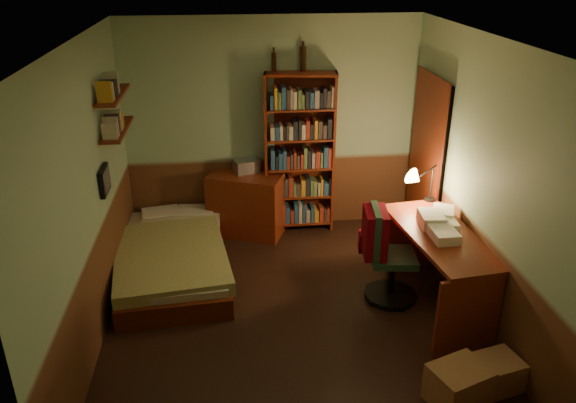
{
  "coord_description": "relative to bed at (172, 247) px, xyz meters",
  "views": [
    {
      "loc": [
        -0.53,
        -4.51,
        3.26
      ],
      "look_at": [
        0.0,
        0.25,
        1.1
      ],
      "focal_mm": 35.0,
      "sensor_mm": 36.0,
      "label": 1
    }
  ],
  "objects": [
    {
      "name": "floor",
      "position": [
        1.19,
        -0.95,
        -0.31
      ],
      "size": [
        3.5,
        4.0,
        0.02
      ],
      "primitive_type": "cube",
      "color": "black",
      "rests_on": "ground"
    },
    {
      "name": "ceiling",
      "position": [
        1.19,
        -0.95,
        2.31
      ],
      "size": [
        3.5,
        4.0,
        0.02
      ],
      "primitive_type": "cube",
      "color": "silver",
      "rests_on": "wall_back"
    },
    {
      "name": "wall_back",
      "position": [
        1.19,
        1.06,
        1.0
      ],
      "size": [
        3.5,
        0.02,
        2.6
      ],
      "primitive_type": "cube",
      "color": "#8AAB84",
      "rests_on": "ground"
    },
    {
      "name": "wall_left",
      "position": [
        -0.57,
        -0.95,
        1.0
      ],
      "size": [
        0.02,
        4.0,
        2.6
      ],
      "primitive_type": "cube",
      "color": "#8AAB84",
      "rests_on": "ground"
    },
    {
      "name": "wall_right",
      "position": [
        2.95,
        -0.95,
        1.0
      ],
      "size": [
        0.02,
        4.0,
        2.6
      ],
      "primitive_type": "cube",
      "color": "#8AAB84",
      "rests_on": "ground"
    },
    {
      "name": "wall_front",
      "position": [
        1.19,
        -2.96,
        1.0
      ],
      "size": [
        3.5,
        0.02,
        2.6
      ],
      "primitive_type": "cube",
      "color": "#8AAB84",
      "rests_on": "ground"
    },
    {
      "name": "doorway",
      "position": [
        2.91,
        0.35,
        0.7
      ],
      "size": [
        0.06,
        0.9,
        2.0
      ],
      "primitive_type": "cube",
      "color": "black",
      "rests_on": "ground"
    },
    {
      "name": "door_trim",
      "position": [
        2.88,
        0.35,
        0.7
      ],
      "size": [
        0.02,
        0.98,
        2.08
      ],
      "primitive_type": "cube",
      "color": "#48180A",
      "rests_on": "ground"
    },
    {
      "name": "bed",
      "position": [
        0.0,
        0.0,
        0.0
      ],
      "size": [
        1.25,
        2.12,
        0.6
      ],
      "primitive_type": "cube",
      "rotation": [
        0.0,
        0.0,
        0.08
      ],
      "color": "olive",
      "rests_on": "ground"
    },
    {
      "name": "dresser",
      "position": [
        0.84,
        0.81,
        0.09
      ],
      "size": [
        0.98,
        0.73,
        0.78
      ],
      "primitive_type": "cube",
      "rotation": [
        0.0,
        0.0,
        -0.38
      ],
      "color": "#62210F",
      "rests_on": "ground"
    },
    {
      "name": "mini_stereo",
      "position": [
        0.86,
        0.94,
        0.56
      ],
      "size": [
        0.34,
        0.29,
        0.15
      ],
      "primitive_type": "cube",
      "rotation": [
        0.0,
        0.0,
        0.29
      ],
      "color": "#B2B2B7",
      "rests_on": "dresser"
    },
    {
      "name": "bookshelf",
      "position": [
        1.52,
        0.9,
        0.69
      ],
      "size": [
        0.87,
        0.37,
        1.98
      ],
      "primitive_type": "cube",
      "rotation": [
        0.0,
        0.0,
        -0.13
      ],
      "color": "#62210F",
      "rests_on": "ground"
    },
    {
      "name": "bottle_left",
      "position": [
        1.22,
        1.01,
        1.78
      ],
      "size": [
        0.07,
        0.07,
        0.21
      ],
      "primitive_type": "cylinder",
      "rotation": [
        0.0,
        0.0,
        -0.42
      ],
      "color": "black",
      "rests_on": "bookshelf"
    },
    {
      "name": "bottle_right",
      "position": [
        1.55,
        1.01,
        1.81
      ],
      "size": [
        0.08,
        0.08,
        0.28
      ],
      "primitive_type": "cylinder",
      "rotation": [
        0.0,
        0.0,
        -0.11
      ],
      "color": "black",
      "rests_on": "bookshelf"
    },
    {
      "name": "desk",
      "position": [
        2.63,
        -0.95,
        0.1
      ],
      "size": [
        0.8,
        1.58,
        0.81
      ],
      "primitive_type": "cube",
      "rotation": [
        0.0,
        0.0,
        0.12
      ],
      "color": "#62210F",
      "rests_on": "ground"
    },
    {
      "name": "paper_stack",
      "position": [
        2.74,
        -0.65,
        0.56
      ],
      "size": [
        0.3,
        0.33,
        0.11
      ],
      "primitive_type": "cube",
      "rotation": [
        0.0,
        0.0,
        -0.41
      ],
      "color": "silver",
      "rests_on": "desk"
    },
    {
      "name": "desk_lamp",
      "position": [
        2.77,
        -0.2,
        0.84
      ],
      "size": [
        0.22,
        0.22,
        0.67
      ],
      "primitive_type": "cone",
      "rotation": [
        0.0,
        0.0,
        -0.09
      ],
      "color": "black",
      "rests_on": "desk"
    },
    {
      "name": "office_chair",
      "position": [
        2.23,
        -0.77,
        0.14
      ],
      "size": [
        0.49,
        0.44,
        0.88
      ],
      "primitive_type": "cube",
      "rotation": [
        0.0,
        0.0,
        -0.12
      ],
      "color": "#2C4E34",
      "rests_on": "ground"
    },
    {
      "name": "red_jacket",
      "position": [
        2.01,
        -0.95,
        0.81
      ],
      "size": [
        0.31,
        0.44,
        0.46
      ],
      "primitive_type": "cube",
      "rotation": [
        0.0,
        0.0,
        0.28
      ],
      "color": "maroon",
      "rests_on": "office_chair"
    },
    {
      "name": "wall_shelf_lower",
      "position": [
        -0.45,
        0.15,
        1.3
      ],
      "size": [
        0.2,
        0.9,
        0.03
      ],
      "primitive_type": "cube",
      "color": "#62210F",
      "rests_on": "wall_left"
    },
    {
      "name": "wall_shelf_upper",
      "position": [
        -0.45,
        0.15,
        1.65
      ],
      "size": [
        0.2,
        0.9,
        0.03
      ],
      "primitive_type": "cube",
      "color": "#62210F",
      "rests_on": "wall_left"
    },
    {
      "name": "framed_picture",
      "position": [
        -0.53,
        -0.35,
        0.95
      ],
      "size": [
        0.04,
        0.32,
        0.26
      ],
      "primitive_type": "cube",
      "color": "black",
      "rests_on": "wall_left"
    },
    {
      "name": "cardboard_box_a",
      "position": [
        2.35,
        -2.24,
        -0.14
      ],
      "size": [
        0.53,
        0.47,
        0.32
      ],
      "primitive_type": "cube",
      "rotation": [
        0.0,
        0.0,
        0.35
      ],
      "color": "#A07249",
      "rests_on": "ground"
    },
    {
      "name": "cardboard_box_b",
      "position": [
        2.72,
        -2.11,
        -0.17
      ],
      "size": [
        0.44,
        0.39,
        0.27
      ],
      "primitive_type": "cube",
      "rotation": [
        0.0,
        0.0,
        0.24
      ],
      "color": "#A07249",
      "rests_on": "ground"
    }
  ]
}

